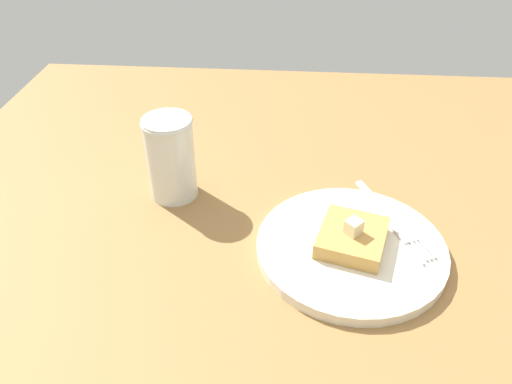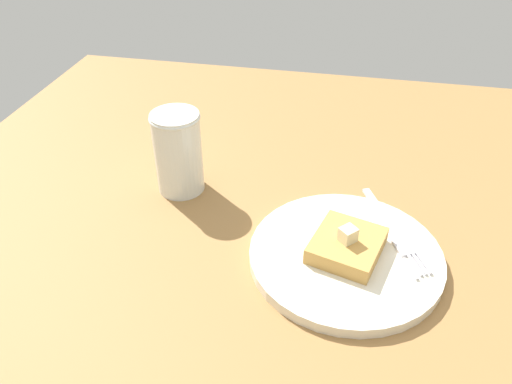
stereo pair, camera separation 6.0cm
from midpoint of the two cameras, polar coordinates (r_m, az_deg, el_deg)
table_surface at (r=59.00cm, az=3.61°, el=-8.72°), size 109.34×109.34×2.58cm
plate at (r=58.86cm, az=7.90°, el=-6.42°), size 22.03×22.03×1.33cm
toast_slice_center at (r=57.83cm, az=8.02°, el=-5.29°), size 9.21×9.72×1.96cm
butter_pat_primary at (r=56.39cm, az=8.11°, el=-4.09°), size 2.33×2.33×1.73cm
fork at (r=62.15cm, az=12.96°, el=-3.51°), size 7.90×15.17×0.36cm
syrup_jar at (r=66.40cm, az=-12.26°, el=3.30°), size 6.53×6.53×11.33cm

